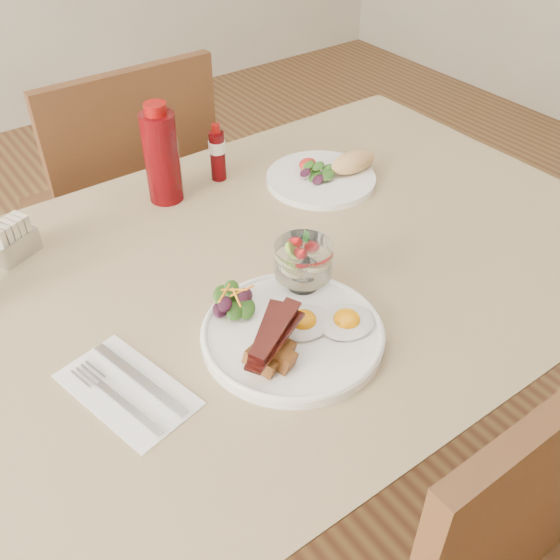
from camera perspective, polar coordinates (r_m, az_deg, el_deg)
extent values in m
plane|color=#55311D|center=(1.67, -0.45, -19.40)|extent=(5.00, 5.00, 0.00)
cylinder|color=brown|center=(1.87, 7.71, 3.90)|extent=(0.06, 0.06, 0.71)
cube|color=brown|center=(1.11, -0.64, 0.56)|extent=(1.30, 0.85, 0.04)
cube|color=tan|center=(1.10, -0.65, 1.42)|extent=(1.33, 0.88, 0.00)
cube|color=brown|center=(0.90, 21.57, -19.15)|extent=(0.42, 0.03, 0.46)
cylinder|color=brown|center=(1.78, -16.12, -5.00)|extent=(0.04, 0.04, 0.45)
cylinder|color=brown|center=(1.88, -6.16, -0.65)|extent=(0.04, 0.04, 0.45)
cylinder|color=brown|center=(2.06, -20.04, 0.80)|extent=(0.04, 0.04, 0.45)
cylinder|color=brown|center=(2.14, -11.16, 4.36)|extent=(0.04, 0.04, 0.45)
cube|color=brown|center=(1.82, -14.53, 5.99)|extent=(0.42, 0.42, 0.03)
cube|color=brown|center=(1.54, -12.82, 10.08)|extent=(0.42, 0.03, 0.46)
cylinder|color=white|center=(0.95, 1.15, -5.00)|extent=(0.28, 0.28, 0.02)
ellipsoid|color=silver|center=(0.96, 6.11, -3.82)|extent=(0.09, 0.08, 0.01)
ellipsoid|color=#FF9205|center=(0.96, 6.13, -3.57)|extent=(0.04, 0.04, 0.02)
ellipsoid|color=silver|center=(0.95, 2.12, -3.90)|extent=(0.09, 0.08, 0.01)
ellipsoid|color=#FF9205|center=(0.95, 2.13, -3.66)|extent=(0.04, 0.04, 0.02)
cube|color=brown|center=(0.90, -1.44, -6.62)|extent=(0.03, 0.03, 0.02)
cube|color=brown|center=(0.90, 0.26, -6.39)|extent=(0.03, 0.03, 0.03)
cube|color=brown|center=(0.88, -1.01, -7.92)|extent=(0.02, 0.02, 0.02)
cube|color=brown|center=(0.92, -0.30, -5.43)|extent=(0.03, 0.03, 0.02)
cube|color=brown|center=(0.89, 0.37, -7.34)|extent=(0.03, 0.03, 0.03)
cube|color=brown|center=(0.89, -2.43, -7.03)|extent=(0.02, 0.02, 0.02)
cube|color=brown|center=(0.89, -0.48, -5.43)|extent=(0.03, 0.03, 0.02)
cube|color=brown|center=(0.88, -0.84, -6.20)|extent=(0.02, 0.02, 0.02)
cube|color=#49140C|center=(0.88, -0.99, -5.55)|extent=(0.11, 0.08, 0.01)
cube|color=#49140C|center=(0.88, -0.28, -5.33)|extent=(0.12, 0.07, 0.01)
cube|color=#49140C|center=(0.88, -1.16, -4.70)|extent=(0.11, 0.09, 0.01)
cube|color=#49140C|center=(0.87, -0.40, -4.45)|extent=(0.12, 0.08, 0.01)
ellipsoid|color=#224713|center=(0.98, -4.19, -2.68)|extent=(0.05, 0.04, 0.01)
ellipsoid|color=#224713|center=(0.99, -3.89, -1.68)|extent=(0.04, 0.04, 0.01)
ellipsoid|color=#341024|center=(0.97, -5.45, -2.64)|extent=(0.04, 0.03, 0.01)
ellipsoid|color=#224713|center=(0.97, -3.11, -2.62)|extent=(0.05, 0.04, 0.01)
ellipsoid|color=#224713|center=(0.96, -4.10, -2.81)|extent=(0.04, 0.03, 0.01)
ellipsoid|color=#341024|center=(0.98, -3.19, -1.46)|extent=(0.04, 0.03, 0.01)
ellipsoid|color=#224713|center=(0.97, -5.34, -1.35)|extent=(0.04, 0.04, 0.01)
ellipsoid|color=#224713|center=(0.98, -4.48, -0.79)|extent=(0.04, 0.03, 0.01)
ellipsoid|color=#341024|center=(0.95, -5.06, -2.22)|extent=(0.03, 0.03, 0.01)
cylinder|color=orange|center=(0.96, -4.21, -0.90)|extent=(0.03, 0.03, 0.01)
cylinder|color=orange|center=(0.96, -5.10, -1.19)|extent=(0.04, 0.03, 0.01)
cylinder|color=orange|center=(0.96, -3.48, -0.98)|extent=(0.04, 0.01, 0.01)
cylinder|color=orange|center=(0.95, -3.99, -1.60)|extent=(0.01, 0.04, 0.01)
cylinder|color=white|center=(1.02, 2.10, -0.21)|extent=(0.05, 0.05, 0.01)
cylinder|color=white|center=(1.02, 2.11, 0.35)|extent=(0.02, 0.02, 0.02)
cylinder|color=white|center=(1.00, 2.16, 1.89)|extent=(0.09, 0.09, 0.05)
cylinder|color=#FAF2B1|center=(1.00, 1.36, 1.16)|extent=(0.03, 0.03, 0.01)
cylinder|color=#FAF2B1|center=(1.01, 2.88, 1.93)|extent=(0.03, 0.03, 0.01)
cylinder|color=#FAF2B1|center=(1.00, 1.36, 2.16)|extent=(0.03, 0.03, 0.01)
cylinder|color=#9DC33B|center=(0.98, 1.22, 2.49)|extent=(0.04, 0.04, 0.01)
cone|color=red|center=(0.99, 3.09, 2.97)|extent=(0.03, 0.03, 0.03)
cone|color=red|center=(0.97, 1.99, 2.45)|extent=(0.03, 0.03, 0.03)
cone|color=red|center=(0.99, 1.55, 3.57)|extent=(0.03, 0.03, 0.03)
ellipsoid|color=#2D7D2F|center=(0.98, 2.34, 3.82)|extent=(0.02, 0.01, 0.00)
ellipsoid|color=#2D7D2F|center=(0.98, 2.47, 4.21)|extent=(0.02, 0.01, 0.00)
cylinder|color=white|center=(1.33, 3.76, 9.20)|extent=(0.23, 0.23, 0.01)
ellipsoid|color=#224713|center=(1.32, 3.25, 9.37)|extent=(0.04, 0.03, 0.01)
ellipsoid|color=#224713|center=(1.34, 3.26, 10.10)|extent=(0.03, 0.03, 0.01)
ellipsoid|color=#341024|center=(1.30, 3.52, 9.16)|extent=(0.03, 0.03, 0.01)
ellipsoid|color=#224713|center=(1.31, 4.39, 9.52)|extent=(0.04, 0.03, 0.01)
ellipsoid|color=#224713|center=(1.33, 4.38, 10.12)|extent=(0.03, 0.02, 0.01)
ellipsoid|color=#341024|center=(1.31, 2.33, 9.78)|extent=(0.03, 0.02, 0.01)
ellipsoid|color=#224713|center=(1.33, 3.52, 10.34)|extent=(0.03, 0.03, 0.01)
ellipsoid|color=#224713|center=(1.33, 2.64, 10.46)|extent=(0.03, 0.02, 0.01)
ellipsoid|color=red|center=(1.34, 2.53, 10.41)|extent=(0.04, 0.03, 0.02)
ellipsoid|color=tan|center=(1.35, 6.73, 10.76)|extent=(0.12, 0.07, 0.04)
cylinder|color=#520408|center=(1.26, -10.74, 10.89)|extent=(0.09, 0.09, 0.18)
cylinder|color=maroon|center=(1.21, -11.33, 15.11)|extent=(0.06, 0.06, 0.02)
cylinder|color=#520408|center=(1.33, -5.72, 11.21)|extent=(0.04, 0.04, 0.11)
cylinder|color=white|center=(1.32, -5.78, 12.05)|extent=(0.04, 0.04, 0.02)
cylinder|color=maroon|center=(1.30, -5.90, 13.60)|extent=(0.02, 0.02, 0.02)
cube|color=silver|center=(1.20, -23.08, 2.93)|extent=(0.09, 0.07, 0.04)
cube|color=#C6B48C|center=(1.18, -23.87, 3.62)|extent=(0.02, 0.04, 0.05)
cube|color=#C6B48C|center=(1.19, -23.40, 3.96)|extent=(0.02, 0.04, 0.05)
cube|color=#C6B48C|center=(1.19, -22.93, 4.29)|extent=(0.02, 0.04, 0.05)
cube|color=#C6B48C|center=(1.20, -22.47, 4.61)|extent=(0.02, 0.04, 0.05)
cube|color=white|center=(0.91, -13.81, -9.70)|extent=(0.15, 0.22, 0.00)
cube|color=silver|center=(0.92, -12.74, -8.78)|extent=(0.06, 0.19, 0.00)
cube|color=silver|center=(0.89, -13.67, -11.28)|extent=(0.04, 0.13, 0.00)
cube|color=silver|center=(0.94, -17.73, -8.63)|extent=(0.01, 0.05, 0.00)
cube|color=silver|center=(0.94, -17.32, -8.37)|extent=(0.01, 0.05, 0.00)
cube|color=silver|center=(0.94, -16.92, -8.11)|extent=(0.01, 0.05, 0.00)
cube|color=silver|center=(0.95, -16.52, -7.85)|extent=(0.01, 0.05, 0.00)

